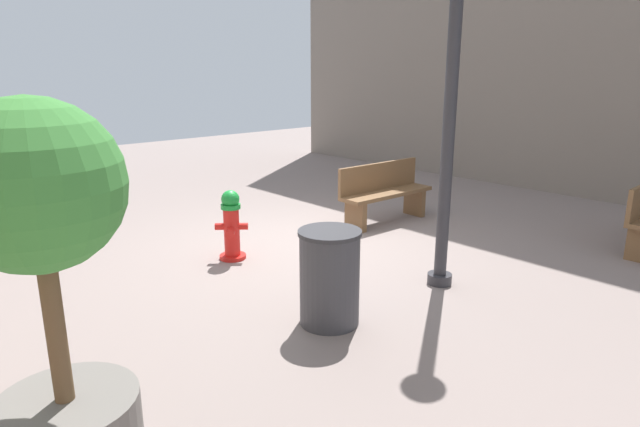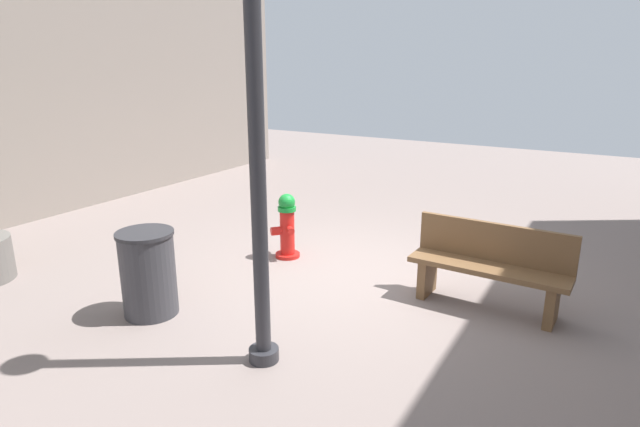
# 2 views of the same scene
# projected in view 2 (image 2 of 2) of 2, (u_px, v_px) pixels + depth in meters

# --- Properties ---
(ground_plane) EXTENTS (23.40, 23.40, 0.00)m
(ground_plane) POSITION_uv_depth(u_px,v_px,m) (351.00, 274.00, 6.86)
(ground_plane) COLOR gray
(fire_hydrant) EXTENTS (0.39, 0.39, 0.92)m
(fire_hydrant) POSITION_uv_depth(u_px,v_px,m) (287.00, 226.00, 7.32)
(fire_hydrant) COLOR red
(fire_hydrant) RESTS_ON ground_plane
(bench_near) EXTENTS (1.74, 0.51, 0.95)m
(bench_near) POSITION_uv_depth(u_px,v_px,m) (490.00, 265.00, 5.82)
(bench_near) COLOR brown
(bench_near) RESTS_ON ground_plane
(street_lamp) EXTENTS (0.36, 0.36, 3.97)m
(street_lamp) POSITION_uv_depth(u_px,v_px,m) (255.00, 90.00, 4.19)
(street_lamp) COLOR #2D2D33
(street_lamp) RESTS_ON ground_plane
(trash_bin) EXTENTS (0.61, 0.61, 0.95)m
(trash_bin) POSITION_uv_depth(u_px,v_px,m) (148.00, 273.00, 5.65)
(trash_bin) COLOR #38383D
(trash_bin) RESTS_ON ground_plane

